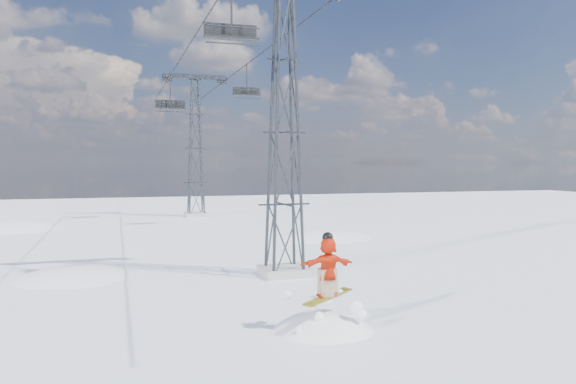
# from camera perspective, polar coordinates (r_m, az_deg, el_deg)

# --- Properties ---
(ground) EXTENTS (120.00, 120.00, 0.00)m
(ground) POSITION_cam_1_polar(r_m,az_deg,el_deg) (14.39, 5.95, -14.62)
(ground) COLOR white
(ground) RESTS_ON ground
(lift_tower_near) EXTENTS (5.20, 1.80, 11.43)m
(lift_tower_near) POSITION_cam_1_polar(r_m,az_deg,el_deg) (21.55, -0.38, 5.97)
(lift_tower_near) COLOR #999999
(lift_tower_near) RESTS_ON ground
(lift_tower_far) EXTENTS (5.20, 1.80, 11.43)m
(lift_tower_far) POSITION_cam_1_polar(r_m,az_deg,el_deg) (46.05, -9.38, 4.35)
(lift_tower_far) COLOR #999999
(lift_tower_far) RESTS_ON ground
(haul_cables) EXTENTS (4.46, 51.00, 0.06)m
(haul_cables) POSITION_cam_1_polar(r_m,az_deg,el_deg) (33.35, -6.25, 14.22)
(haul_cables) COLOR black
(haul_cables) RESTS_ON ground
(lift_chair_near) EXTENTS (1.91, 0.55, 2.37)m
(lift_chair_near) POSITION_cam_1_polar(r_m,az_deg,el_deg) (20.74, -5.79, 15.80)
(lift_chair_near) COLOR black
(lift_chair_near) RESTS_ON ground
(lift_chair_mid) EXTENTS (1.83, 0.53, 2.27)m
(lift_chair_mid) POSITION_cam_1_polar(r_m,az_deg,el_deg) (37.90, -4.23, 10.09)
(lift_chair_mid) COLOR black
(lift_chair_mid) RESTS_ON ground
(lift_chair_far) EXTENTS (2.20, 0.63, 2.73)m
(lift_chair_far) POSITION_cam_1_polar(r_m,az_deg,el_deg) (43.46, -11.86, 8.63)
(lift_chair_far) COLOR black
(lift_chair_far) RESTS_ON ground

